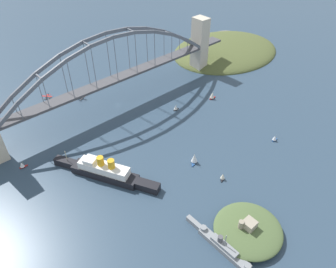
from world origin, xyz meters
TOP-DOWN VIEW (x-y plane):
  - ground_plane at (0.00, 0.00)m, footprint 1400.00×1400.00m
  - harbor_arch_bridge at (0.00, 0.00)m, footprint 307.60×17.24m
  - headland_west_shore at (-191.11, -12.88)m, footprint 158.33×126.49m
  - ocean_liner at (67.02, 80.01)m, footprint 49.43×85.58m
  - naval_cruiser at (46.51, 184.76)m, footprint 6.30×65.44m
  - fort_island_mid_harbor at (24.62, 187.51)m, footprint 46.47×45.90m
  - seaplane_taxiing_near_bridge at (49.78, -60.96)m, footprint 9.23×9.85m
  - seaplane_second_in_formation at (22.95, -36.74)m, footprint 7.86×10.52m
  - small_boat_0 at (-0.62, 144.15)m, footprint 6.06×4.79m
  - small_boat_1 at (2.39, 115.65)m, footprint 9.05×7.16m
  - small_boat_2 at (112.45, 25.08)m, footprint 6.76×4.17m
  - small_boat_3 at (-72.45, 144.70)m, footprint 6.49×3.90m
  - small_boat_4 at (-38.95, 48.58)m, footprint 6.80×3.90m
  - small_boat_5 at (-83.23, 59.04)m, footprint 8.34×4.82m

SIDE VIEW (x-z plane):
  - ground_plane at x=0.00m, z-range 0.00..0.00m
  - headland_west_shore at x=-191.11m, z-range -10.44..10.44m
  - seaplane_second_in_formation at x=22.95m, z-range -0.53..4.24m
  - seaplane_taxiing_near_bridge at x=49.78m, z-range -0.40..4.51m
  - naval_cruiser at x=46.51m, z-range -5.43..11.04m
  - small_boat_3 at x=-72.45m, z-range -0.22..6.06m
  - small_boat_2 at x=112.45m, z-range -0.17..6.25m
  - small_boat_0 at x=-0.62m, z-range -0.24..6.45m
  - small_boat_4 at x=-38.95m, z-range -0.25..6.56m
  - fort_island_mid_harbor at x=24.62m, z-range -2.82..10.25m
  - small_boat_5 at x=-83.23m, z-range -0.28..8.60m
  - small_boat_1 at x=2.39m, z-range -0.44..10.19m
  - ocean_liner at x=67.02m, z-range -4.17..16.23m
  - harbor_arch_bridge at x=0.00m, z-range -5.05..72.36m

